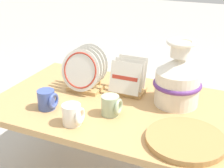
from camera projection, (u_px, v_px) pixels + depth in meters
display_table at (112, 113)px, 1.72m from camera, size 1.26×0.80×0.59m
ceramic_vase at (178, 79)px, 1.62m from camera, size 0.26×0.26×0.35m
dish_rack_round_plates at (84, 72)px, 1.79m from camera, size 0.24×0.19×0.26m
dish_rack_square_plates at (128, 82)px, 1.78m from camera, size 0.19×0.17×0.20m
wicker_charger_stack at (186, 140)px, 1.34m from camera, size 0.35×0.35×0.03m
mug_cream_glaze at (73, 115)px, 1.47m from camera, size 0.10×0.09×0.10m
mug_sage_glaze at (111, 105)px, 1.55m from camera, size 0.10×0.09×0.10m
mug_cobalt_glaze at (47, 100)px, 1.61m from camera, size 0.10×0.09×0.10m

